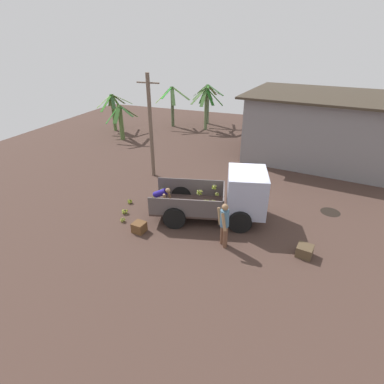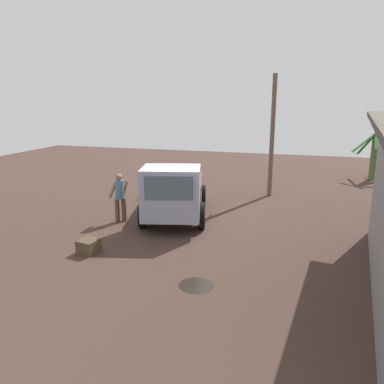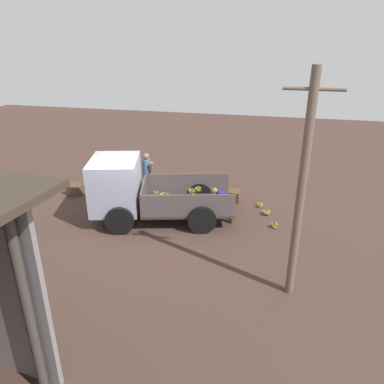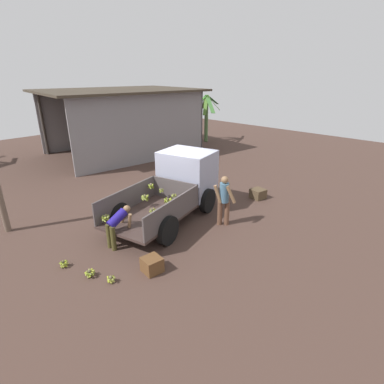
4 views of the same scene
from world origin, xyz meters
name	(u,v)px [view 1 (image 1 of 4)]	position (x,y,z in m)	size (l,w,h in m)	color
ground	(234,213)	(0.00, 0.00, 0.00)	(36.00, 36.00, 0.00)	#45312A
mud_patch_0	(330,212)	(3.85, 1.46, 0.00)	(0.81, 0.81, 0.01)	black
cargo_truck	(235,195)	(0.07, -0.44, 1.09)	(4.79, 2.91, 2.08)	#3C2C28
warehouse_shed	(335,114)	(3.81, 8.10, 2.71)	(9.56, 7.60, 3.80)	gray
utility_pole	(151,126)	(-4.98, 2.31, 2.66)	(1.18, 0.19, 5.19)	brown
banana_palm_0	(207,103)	(-5.59, 13.63, 1.71)	(2.51, 2.73, 3.20)	#5B714E
banana_palm_2	(173,104)	(-7.96, 11.79, 1.78)	(2.72, 2.34, 3.16)	#4B5B3A
banana_palm_3	(113,110)	(-11.78, 9.06, 1.60)	(2.28, 3.05, 2.79)	#4C6931
banana_palm_4	(206,106)	(-5.12, 11.79, 1.87)	(2.37, 2.08, 3.23)	#627A4B
banana_palm_5	(121,122)	(-9.96, 7.21, 1.31)	(2.29, 2.57, 2.45)	#516C36
person_foreground_visitor	(224,223)	(0.14, -2.34, 0.94)	(0.56, 0.65, 1.69)	brown
person_worker_loading	(160,197)	(-2.98, -0.97, 0.70)	(0.79, 0.64, 1.15)	#443E1D
banana_bunch_on_ground_0	(123,220)	(-4.05, -2.27, 0.10)	(0.23, 0.23, 0.19)	brown
banana_bunch_on_ground_1	(130,201)	(-4.57, -0.84, 0.10)	(0.22, 0.22, 0.19)	#403929
banana_bunch_on_ground_2	(125,211)	(-4.30, -1.70, 0.12)	(0.26, 0.26, 0.20)	#4D4632
wooden_crate_0	(139,227)	(-3.09, -2.63, 0.20)	(0.45, 0.45, 0.39)	brown
wooden_crate_1	(305,251)	(2.89, -1.92, 0.19)	(0.51, 0.51, 0.38)	#4E3D29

